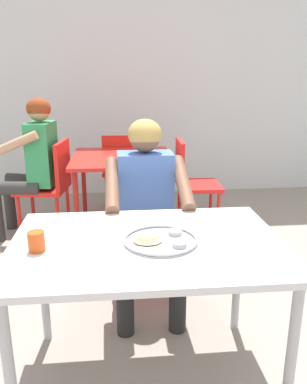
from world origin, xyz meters
The scene contains 11 objects.
back_wall centered at (0.00, 3.35, 1.70)m, with size 12.00×0.12×3.40m, color silver.
table_foreground centered at (-0.10, 0.09, 0.66)m, with size 1.20×0.82×0.73m.
thali_tray centered at (-0.04, 0.08, 0.74)m, with size 0.33×0.33×0.03m.
drinking_cup centered at (-0.56, 0.04, 0.77)m, with size 0.07×0.07×0.09m.
chair_foreground centered at (-0.05, 0.99, 0.50)m, with size 0.42×0.43×0.85m.
diner_foreground centered at (-0.05, 0.76, 0.71)m, with size 0.49×0.55×1.18m.
table_background_red centered at (-0.17, 1.98, 0.65)m, with size 0.90×0.92×0.73m.
chair_red_left centered at (-0.81, 2.00, 0.51)m, with size 0.48×0.48×0.87m.
chair_red_right centered at (0.46, 2.01, 0.50)m, with size 0.41×0.44×0.86m.
chair_red_far centered at (-0.17, 2.58, 0.49)m, with size 0.42×0.41×0.84m.
patron_background centered at (-0.96, 1.99, 0.74)m, with size 0.58×0.54×1.24m.
Camera 1 is at (-0.22, -1.50, 1.43)m, focal length 36.78 mm.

